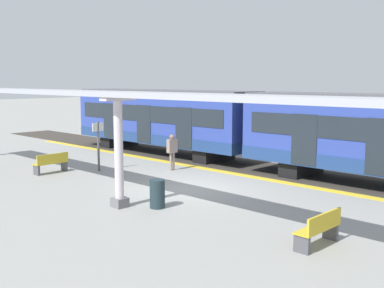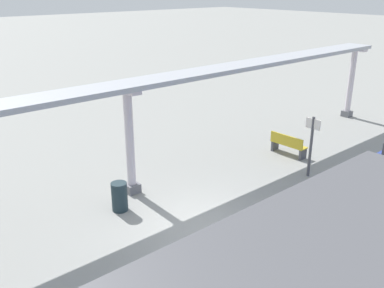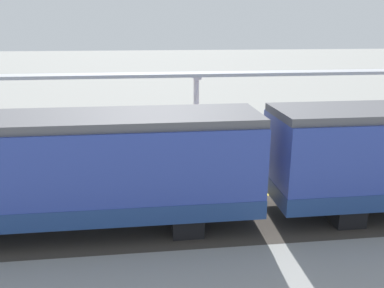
{
  "view_description": "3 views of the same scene",
  "coord_description": "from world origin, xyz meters",
  "px_view_note": "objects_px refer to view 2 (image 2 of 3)",
  "views": [
    {
      "loc": [
        11.94,
        11.74,
        3.96
      ],
      "look_at": [
        1.68,
        1.88,
        2.02
      ],
      "focal_mm": 43.37,
      "sensor_mm": 36.0,
      "label": 1
    },
    {
      "loc": [
        -7.58,
        6.89,
        6.43
      ],
      "look_at": [
        1.58,
        -0.98,
        1.88
      ],
      "focal_mm": 39.82,
      "sensor_mm": 36.0,
      "label": 2
    },
    {
      "loc": [
        -16.17,
        2.76,
        5.83
      ],
      "look_at": [
        -0.45,
        0.85,
        1.07
      ],
      "focal_mm": 36.5,
      "sensor_mm": 36.0,
      "label": 3
    }
  ],
  "objects_px": {
    "canopy_pillar_nearest": "(351,83)",
    "platform_info_sign": "(311,141)",
    "passenger_waiting_near_edge": "(335,192)",
    "bench_near_end": "(288,145)",
    "trash_bin": "(120,197)",
    "canopy_pillar_second": "(130,142)"
  },
  "relations": [
    {
      "from": "canopy_pillar_second",
      "to": "platform_info_sign",
      "type": "bearing_deg",
      "value": -118.92
    },
    {
      "from": "canopy_pillar_nearest",
      "to": "trash_bin",
      "type": "bearing_deg",
      "value": 93.1
    },
    {
      "from": "trash_bin",
      "to": "platform_info_sign",
      "type": "relative_size",
      "value": 0.41
    },
    {
      "from": "trash_bin",
      "to": "passenger_waiting_near_edge",
      "type": "xyz_separation_m",
      "value": [
        -4.61,
        -4.15,
        0.56
      ]
    },
    {
      "from": "canopy_pillar_second",
      "to": "trash_bin",
      "type": "height_order",
      "value": "canopy_pillar_second"
    },
    {
      "from": "bench_near_end",
      "to": "trash_bin",
      "type": "height_order",
      "value": "trash_bin"
    },
    {
      "from": "canopy_pillar_nearest",
      "to": "canopy_pillar_second",
      "type": "distance_m",
      "value": 13.16
    },
    {
      "from": "canopy_pillar_nearest",
      "to": "bench_near_end",
      "type": "height_order",
      "value": "canopy_pillar_nearest"
    },
    {
      "from": "canopy_pillar_second",
      "to": "bench_near_end",
      "type": "xyz_separation_m",
      "value": [
        -1.3,
        -6.51,
        -1.33
      ]
    },
    {
      "from": "passenger_waiting_near_edge",
      "to": "canopy_pillar_second",
      "type": "bearing_deg",
      "value": 30.91
    },
    {
      "from": "canopy_pillar_nearest",
      "to": "passenger_waiting_near_edge",
      "type": "height_order",
      "value": "canopy_pillar_nearest"
    },
    {
      "from": "bench_near_end",
      "to": "canopy_pillar_second",
      "type": "bearing_deg",
      "value": 78.72
    },
    {
      "from": "canopy_pillar_nearest",
      "to": "canopy_pillar_second",
      "type": "height_order",
      "value": "same"
    },
    {
      "from": "bench_near_end",
      "to": "passenger_waiting_near_edge",
      "type": "height_order",
      "value": "passenger_waiting_near_edge"
    },
    {
      "from": "bench_near_end",
      "to": "passenger_waiting_near_edge",
      "type": "relative_size",
      "value": 0.94
    },
    {
      "from": "canopy_pillar_nearest",
      "to": "passenger_waiting_near_edge",
      "type": "distance_m",
      "value": 11.33
    },
    {
      "from": "canopy_pillar_nearest",
      "to": "platform_info_sign",
      "type": "height_order",
      "value": "canopy_pillar_nearest"
    },
    {
      "from": "canopy_pillar_nearest",
      "to": "platform_info_sign",
      "type": "xyz_separation_m",
      "value": [
        -3.02,
        7.7,
        -0.44
      ]
    },
    {
      "from": "bench_near_end",
      "to": "platform_info_sign",
      "type": "xyz_separation_m",
      "value": [
        -1.72,
        1.05,
        0.89
      ]
    },
    {
      "from": "canopy_pillar_nearest",
      "to": "bench_near_end",
      "type": "distance_m",
      "value": 6.9
    },
    {
      "from": "bench_near_end",
      "to": "platform_info_sign",
      "type": "relative_size",
      "value": 0.69
    },
    {
      "from": "platform_info_sign",
      "to": "passenger_waiting_near_edge",
      "type": "xyz_separation_m",
      "value": [
        -2.35,
        2.25,
        -0.32
      ]
    }
  ]
}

